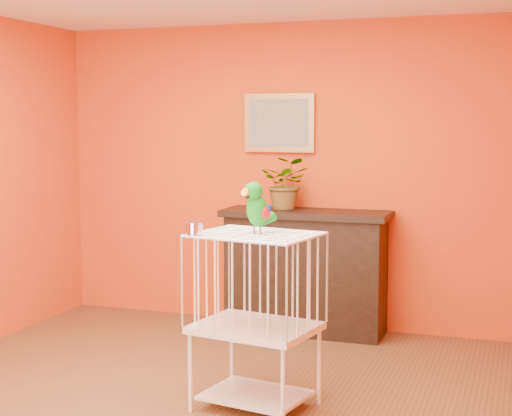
% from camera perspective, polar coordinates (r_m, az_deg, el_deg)
% --- Properties ---
extents(ground, '(4.50, 4.50, 0.00)m').
position_cam_1_polar(ground, '(4.99, -6.33, -14.37)').
color(ground, brown).
rests_on(ground, ground).
extents(room_shell, '(4.50, 4.50, 4.50)m').
position_cam_1_polar(room_shell, '(4.68, -6.56, 4.11)').
color(room_shell, '#C94112').
rests_on(room_shell, ground).
extents(console_cabinet, '(1.39, 0.50, 1.03)m').
position_cam_1_polar(console_cabinet, '(6.57, 3.61, -4.63)').
color(console_cabinet, black).
rests_on(console_cabinet, ground).
extents(potted_plant, '(0.42, 0.46, 0.34)m').
position_cam_1_polar(potted_plant, '(6.50, 2.16, 1.36)').
color(potted_plant, '#26722D').
rests_on(potted_plant, console_cabinet).
extents(framed_picture, '(0.62, 0.04, 0.50)m').
position_cam_1_polar(framed_picture, '(6.74, 1.69, 6.21)').
color(framed_picture, '#B07F3E').
rests_on(framed_picture, room_shell).
extents(birdcage, '(0.79, 0.66, 1.09)m').
position_cam_1_polar(birdcage, '(4.81, -0.05, -8.06)').
color(birdcage, white).
rests_on(birdcage, ground).
extents(feed_cup, '(0.10, 0.10, 0.07)m').
position_cam_1_polar(feed_cup, '(4.67, -4.52, -1.49)').
color(feed_cup, silver).
rests_on(feed_cup, birdcage).
extents(parrot, '(0.18, 0.28, 0.32)m').
position_cam_1_polar(parrot, '(4.72, 0.07, 0.08)').
color(parrot, '#59544C').
rests_on(parrot, birdcage).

